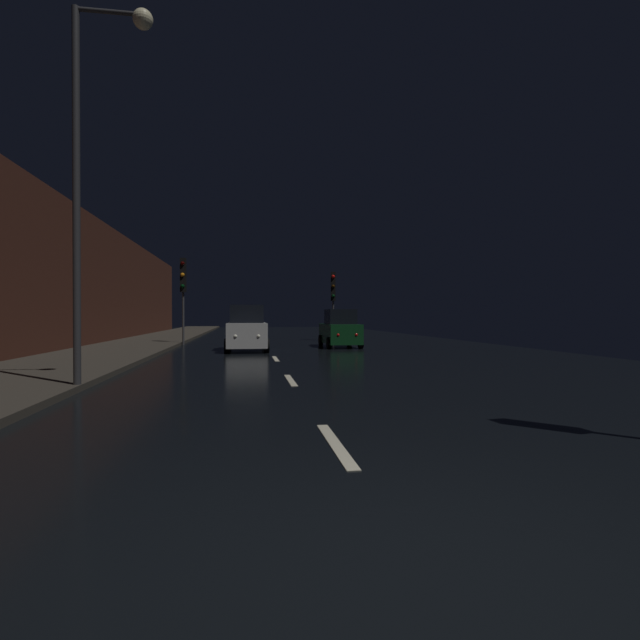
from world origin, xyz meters
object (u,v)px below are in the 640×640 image
at_px(traffic_light_far_left, 183,282).
at_px(traffic_light_far_right, 333,291).
at_px(car_approaching_headlights, 247,330).
at_px(streetlamp_overhead, 96,142).
at_px(car_parked_right_far, 340,330).

distance_m(traffic_light_far_left, traffic_light_far_right, 9.74).
distance_m(traffic_light_far_right, car_approaching_headlights, 10.34).
relative_size(streetlamp_overhead, car_parked_right_far, 2.15).
bearing_deg(traffic_light_far_right, car_parked_right_far, 1.73).
relative_size(traffic_light_far_right, streetlamp_overhead, 0.53).
bearing_deg(streetlamp_overhead, car_parked_right_far, 59.70).
relative_size(traffic_light_far_left, traffic_light_far_right, 1.08).
height_order(car_approaching_headlights, car_parked_right_far, car_approaching_headlights).
bearing_deg(car_approaching_headlights, traffic_light_far_left, -145.01).
xyz_separation_m(traffic_light_far_right, car_approaching_headlights, (-5.63, -8.37, -2.26)).
bearing_deg(car_parked_right_far, traffic_light_far_left, 69.82).
bearing_deg(streetlamp_overhead, traffic_light_far_left, 90.72).
height_order(streetlamp_overhead, car_parked_right_far, streetlamp_overhead).
xyz_separation_m(streetlamp_overhead, car_parked_right_far, (8.13, 13.91, -4.56)).
xyz_separation_m(traffic_light_far_right, streetlamp_overhead, (-8.92, -20.34, 2.22)).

